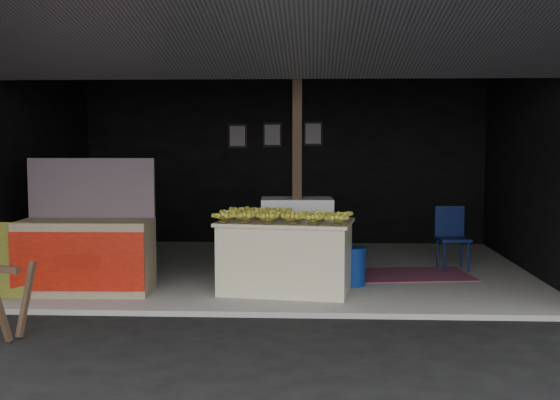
# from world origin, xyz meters

# --- Properties ---
(ground) EXTENTS (80.00, 80.00, 0.00)m
(ground) POSITION_xyz_m (0.00, 0.00, 0.00)
(ground) COLOR black
(ground) RESTS_ON ground
(concrete_slab) EXTENTS (7.00, 5.00, 0.06)m
(concrete_slab) POSITION_xyz_m (0.00, 2.50, 0.03)
(concrete_slab) COLOR gray
(concrete_slab) RESTS_ON ground
(shophouse) EXTENTS (7.40, 7.29, 3.02)m
(shophouse) POSITION_xyz_m (0.00, 2.82, 2.10)
(shophouse) COLOR black
(shophouse) RESTS_ON ground
(banana_table) EXTENTS (1.66, 1.16, 0.85)m
(banana_table) POSITION_xyz_m (0.19, 1.00, 0.49)
(banana_table) COLOR beige
(banana_table) RESTS_ON concrete_slab
(banana_pile) EXTENTS (1.52, 1.04, 0.17)m
(banana_pile) POSITION_xyz_m (0.19, 1.00, 0.99)
(banana_pile) COLOR gold
(banana_pile) RESTS_ON banana_table
(white_crate) EXTENTS (0.96, 0.68, 1.03)m
(white_crate) POSITION_xyz_m (0.29, 1.96, 0.57)
(white_crate) COLOR white
(white_crate) RESTS_ON concrete_slab
(neighbor_stall) EXTENTS (1.54, 0.73, 1.57)m
(neighbor_stall) POSITION_xyz_m (-2.15, 0.84, 0.53)
(neighbor_stall) COLOR #998466
(neighbor_stall) RESTS_ON concrete_slab
(green_signboard) EXTENTS (0.58, 0.14, 0.86)m
(green_signboard) POSITION_xyz_m (-2.98, 0.52, 0.49)
(green_signboard) COLOR black
(green_signboard) RESTS_ON concrete_slab
(water_barrel) EXTENTS (0.30, 0.30, 0.44)m
(water_barrel) POSITION_xyz_m (1.00, 1.40, 0.28)
(water_barrel) COLOR navy
(water_barrel) RESTS_ON concrete_slab
(plastic_chair) EXTENTS (0.45, 0.45, 0.87)m
(plastic_chair) POSITION_xyz_m (2.42, 2.55, 0.57)
(plastic_chair) COLOR #0A153C
(plastic_chair) RESTS_ON concrete_slab
(magenta_rug) EXTENTS (1.62, 1.19, 0.01)m
(magenta_rug) POSITION_xyz_m (1.83, 2.11, 0.07)
(magenta_rug) COLOR maroon
(magenta_rug) RESTS_ON concrete_slab
(picture_frames) EXTENTS (1.62, 0.04, 0.46)m
(picture_frames) POSITION_xyz_m (-0.17, 4.89, 1.93)
(picture_frames) COLOR black
(picture_frames) RESTS_ON shophouse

